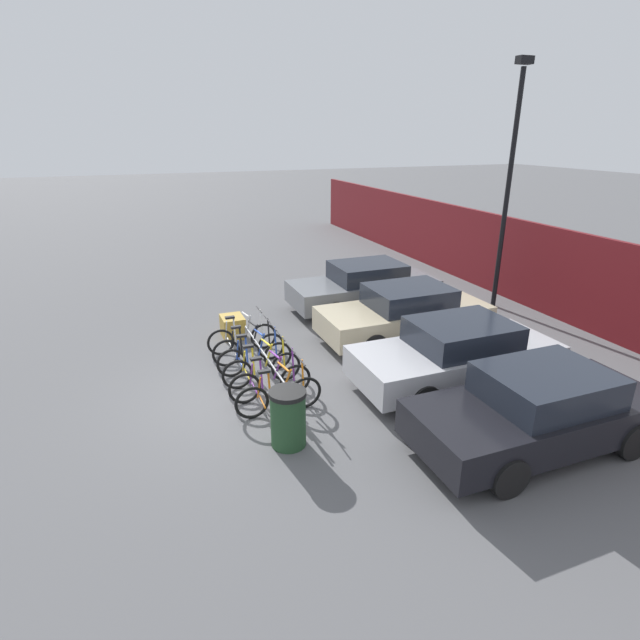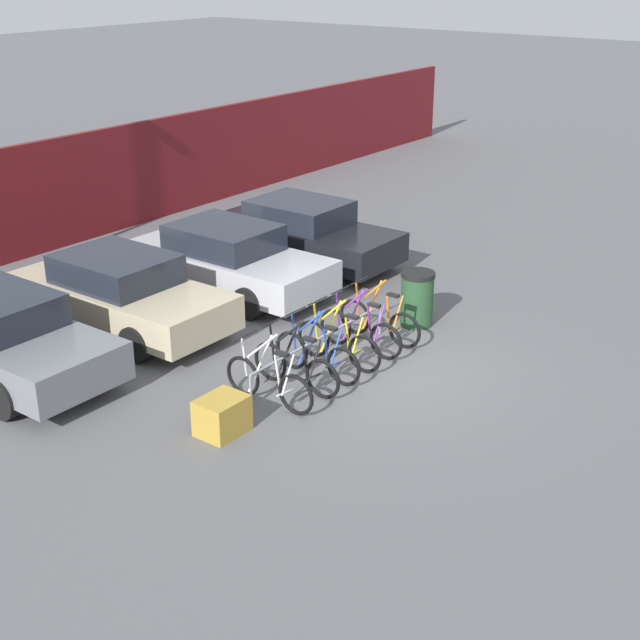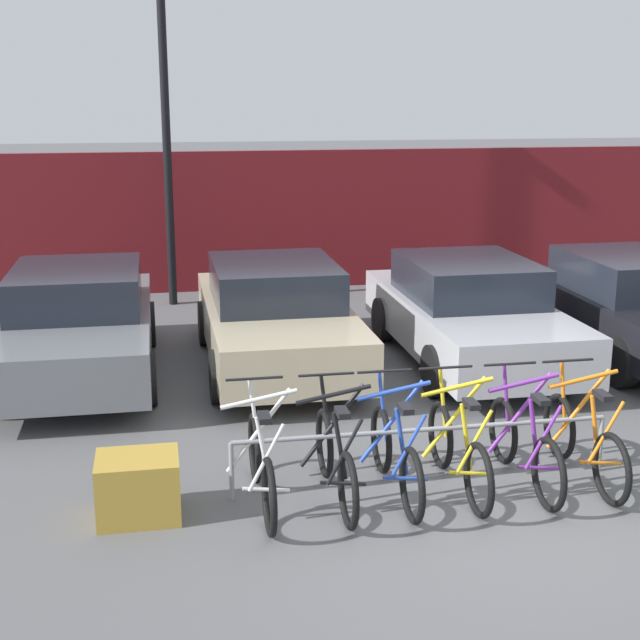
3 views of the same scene
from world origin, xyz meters
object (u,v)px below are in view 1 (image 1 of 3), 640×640
at_px(car_beige, 405,313).
at_px(trash_bin, 288,418).
at_px(bicycle_black, 249,348).
at_px(lamp_post, 509,178).
at_px(bicycle_white, 242,337).
at_px(bicycle_yellow, 262,368).
at_px(cargo_crate, 233,327).
at_px(bicycle_purple, 270,382).
at_px(bike_rack, 265,357).
at_px(bicycle_blue, 255,357).
at_px(car_grey, 364,286).
at_px(car_silver, 457,354).
at_px(car_black, 538,410).
at_px(bicycle_orange, 279,395).

relative_size(car_beige, trash_bin, 4.22).
relative_size(bicycle_black, trash_bin, 1.66).
bearing_deg(bicycle_black, trash_bin, -5.12).
relative_size(bicycle_black, lamp_post, 0.25).
height_order(bicycle_white, bicycle_yellow, same).
distance_m(bicycle_black, cargo_crate, 1.73).
distance_m(bicycle_white, trash_bin, 4.07).
bearing_deg(bicycle_purple, bike_rack, 167.25).
bearing_deg(bicycle_blue, bicycle_yellow, 3.26).
xyz_separation_m(car_grey, trash_bin, (5.91, -4.31, -0.17)).
bearing_deg(bicycle_black, car_beige, 87.06).
height_order(bicycle_black, bicycle_blue, same).
distance_m(bicycle_white, car_beige, 4.15).
bearing_deg(lamp_post, cargo_crate, -93.50).
distance_m(car_silver, lamp_post, 6.46).
bearing_deg(lamp_post, car_silver, -47.42).
distance_m(bicycle_blue, lamp_post, 8.86).
xyz_separation_m(bicycle_blue, bicycle_yellow, (0.59, 0.00, 0.00)).
relative_size(car_black, cargo_crate, 6.20).
bearing_deg(bike_rack, bicycle_blue, -153.92).
relative_size(bike_rack, lamp_post, 0.52).
xyz_separation_m(bicycle_blue, bicycle_orange, (1.82, 0.00, 0.00)).
relative_size(bicycle_blue, cargo_crate, 2.44).
xyz_separation_m(car_grey, lamp_post, (1.27, 3.81, 3.11)).
bearing_deg(bicycle_yellow, trash_bin, -2.12).
bearing_deg(cargo_crate, bicycle_black, 0.56).
distance_m(car_grey, car_silver, 5.11).
xyz_separation_m(bicycle_black, car_black, (4.95, 3.74, 0.31)).
bearing_deg(bicycle_white, car_silver, 46.56).
bearing_deg(bicycle_black, bike_rack, 7.24).
bearing_deg(car_beige, bicycle_blue, -82.61).
xyz_separation_m(car_grey, car_black, (7.46, -0.42, -0.00)).
relative_size(bike_rack, bicycle_blue, 2.09).
bearing_deg(bike_rack, lamp_post, 104.97).
height_order(bicycle_white, bicycle_black, same).
bearing_deg(car_grey, lamp_post, 71.61).
bearing_deg(cargo_crate, bike_rack, 3.67).
bearing_deg(bicycle_yellow, car_beige, 107.04).
distance_m(bike_rack, bicycle_yellow, 0.34).
relative_size(bicycle_yellow, car_grey, 0.39).
bearing_deg(bicycle_orange, car_grey, 140.17).
distance_m(bicycle_white, bicycle_orange, 3.04).
relative_size(bike_rack, car_grey, 0.81).
bearing_deg(bicycle_blue, bicycle_white, -176.74).
distance_m(bicycle_purple, trash_bin, 1.63).
bearing_deg(bicycle_yellow, car_grey, 132.92).
bearing_deg(car_silver, bike_rack, -115.37).
height_order(bicycle_orange, lamp_post, lamp_post).
bearing_deg(bicycle_yellow, bicycle_purple, 1.66).
xyz_separation_m(bicycle_blue, bicycle_purple, (1.23, 0.00, 0.00)).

